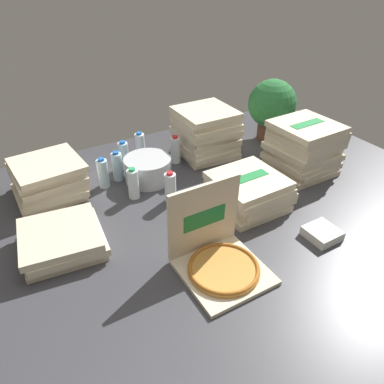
{
  "coord_description": "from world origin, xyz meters",
  "views": [
    {
      "loc": [
        -0.9,
        -1.36,
        1.26
      ],
      "look_at": [
        -0.05,
        0.1,
        0.14
      ],
      "focal_mm": 34.43,
      "sensor_mm": 36.0,
      "label": 1
    }
  ],
  "objects_px": {
    "water_bottle_3": "(133,184)",
    "water_bottle_5": "(103,173)",
    "open_pizza_box": "(218,256)",
    "water_bottle_6": "(117,166)",
    "pizza_stack_right_near": "(304,147)",
    "water_bottle_4": "(140,146)",
    "pizza_stack_right_far": "(206,133)",
    "potted_plant": "(272,106)",
    "pizza_stack_right_mid": "(249,191)",
    "water_bottle_1": "(170,188)",
    "water_bottle_0": "(175,150)",
    "water_bottle_2": "(124,155)",
    "pizza_stack_left_mid": "(62,240)",
    "napkin_pile": "(322,233)",
    "ice_bucket": "(148,169)",
    "pizza_stack_left_far": "(48,179)"
  },
  "relations": [
    {
      "from": "water_bottle_3",
      "to": "water_bottle_0",
      "type": "bearing_deg",
      "value": 31.98
    },
    {
      "from": "water_bottle_5",
      "to": "potted_plant",
      "type": "distance_m",
      "value": 1.37
    },
    {
      "from": "pizza_stack_left_far",
      "to": "water_bottle_6",
      "type": "distance_m",
      "value": 0.42
    },
    {
      "from": "pizza_stack_right_far",
      "to": "water_bottle_6",
      "type": "relative_size",
      "value": 2.11
    },
    {
      "from": "water_bottle_0",
      "to": "water_bottle_6",
      "type": "bearing_deg",
      "value": -177.68
    },
    {
      "from": "ice_bucket",
      "to": "water_bottle_4",
      "type": "distance_m",
      "value": 0.31
    },
    {
      "from": "ice_bucket",
      "to": "potted_plant",
      "type": "distance_m",
      "value": 1.1
    },
    {
      "from": "water_bottle_1",
      "to": "water_bottle_2",
      "type": "bearing_deg",
      "value": 99.59
    },
    {
      "from": "pizza_stack_right_near",
      "to": "water_bottle_5",
      "type": "relative_size",
      "value": 2.14
    },
    {
      "from": "ice_bucket",
      "to": "water_bottle_2",
      "type": "xyz_separation_m",
      "value": [
        -0.08,
        0.23,
        0.02
      ]
    },
    {
      "from": "pizza_stack_left_mid",
      "to": "water_bottle_5",
      "type": "distance_m",
      "value": 0.59
    },
    {
      "from": "water_bottle_2",
      "to": "water_bottle_5",
      "type": "xyz_separation_m",
      "value": [
        -0.2,
        -0.16,
        0.0
      ]
    },
    {
      "from": "pizza_stack_right_mid",
      "to": "water_bottle_3",
      "type": "height_order",
      "value": "water_bottle_3"
    },
    {
      "from": "pizza_stack_right_far",
      "to": "pizza_stack_right_mid",
      "type": "bearing_deg",
      "value": -100.16
    },
    {
      "from": "pizza_stack_right_mid",
      "to": "water_bottle_5",
      "type": "bearing_deg",
      "value": 136.86
    },
    {
      "from": "pizza_stack_right_near",
      "to": "water_bottle_4",
      "type": "bearing_deg",
      "value": 140.95
    },
    {
      "from": "pizza_stack_left_far",
      "to": "water_bottle_4",
      "type": "bearing_deg",
      "value": 13.93
    },
    {
      "from": "water_bottle_2",
      "to": "napkin_pile",
      "type": "relative_size",
      "value": 1.25
    },
    {
      "from": "potted_plant",
      "to": "water_bottle_0",
      "type": "bearing_deg",
      "value": 178.1
    },
    {
      "from": "water_bottle_0",
      "to": "potted_plant",
      "type": "distance_m",
      "value": 0.84
    },
    {
      "from": "pizza_stack_left_far",
      "to": "ice_bucket",
      "type": "height_order",
      "value": "pizza_stack_left_far"
    },
    {
      "from": "ice_bucket",
      "to": "napkin_pile",
      "type": "xyz_separation_m",
      "value": [
        0.54,
        -0.98,
        -0.05
      ]
    },
    {
      "from": "pizza_stack_right_far",
      "to": "water_bottle_6",
      "type": "height_order",
      "value": "pizza_stack_right_far"
    },
    {
      "from": "open_pizza_box",
      "to": "water_bottle_1",
      "type": "bearing_deg",
      "value": 84.23
    },
    {
      "from": "water_bottle_6",
      "to": "potted_plant",
      "type": "height_order",
      "value": "potted_plant"
    },
    {
      "from": "water_bottle_1",
      "to": "water_bottle_5",
      "type": "bearing_deg",
      "value": 128.68
    },
    {
      "from": "pizza_stack_right_near",
      "to": "water_bottle_4",
      "type": "relative_size",
      "value": 2.14
    },
    {
      "from": "water_bottle_3",
      "to": "water_bottle_5",
      "type": "xyz_separation_m",
      "value": [
        -0.11,
        0.21,
        0.0
      ]
    },
    {
      "from": "pizza_stack_right_near",
      "to": "water_bottle_0",
      "type": "xyz_separation_m",
      "value": [
        -0.68,
        0.52,
        -0.08
      ]
    },
    {
      "from": "water_bottle_1",
      "to": "water_bottle_5",
      "type": "xyz_separation_m",
      "value": [
        -0.29,
        0.36,
        0.0
      ]
    },
    {
      "from": "ice_bucket",
      "to": "water_bottle_1",
      "type": "bearing_deg",
      "value": -87.74
    },
    {
      "from": "water_bottle_2",
      "to": "water_bottle_4",
      "type": "bearing_deg",
      "value": 25.99
    },
    {
      "from": "open_pizza_box",
      "to": "water_bottle_5",
      "type": "distance_m",
      "value": 0.99
    },
    {
      "from": "open_pizza_box",
      "to": "water_bottle_2",
      "type": "xyz_separation_m",
      "value": [
        -0.03,
        1.12,
        0.02
      ]
    },
    {
      "from": "pizza_stack_left_mid",
      "to": "water_bottle_5",
      "type": "xyz_separation_m",
      "value": [
        0.37,
        0.46,
        0.04
      ]
    },
    {
      "from": "potted_plant",
      "to": "napkin_pile",
      "type": "xyz_separation_m",
      "value": [
        -0.54,
        -1.08,
        -0.24
      ]
    },
    {
      "from": "ice_bucket",
      "to": "pizza_stack_right_near",
      "type": "bearing_deg",
      "value": -23.11
    },
    {
      "from": "open_pizza_box",
      "to": "pizza_stack_right_far",
      "type": "height_order",
      "value": "open_pizza_box"
    },
    {
      "from": "water_bottle_3",
      "to": "pizza_stack_left_mid",
      "type": "bearing_deg",
      "value": -152.73
    },
    {
      "from": "water_bottle_0",
      "to": "water_bottle_1",
      "type": "xyz_separation_m",
      "value": [
        -0.25,
        -0.41,
        0.0
      ]
    },
    {
      "from": "water_bottle_0",
      "to": "water_bottle_3",
      "type": "height_order",
      "value": "same"
    },
    {
      "from": "potted_plant",
      "to": "napkin_pile",
      "type": "distance_m",
      "value": 1.23
    },
    {
      "from": "pizza_stack_right_far",
      "to": "pizza_stack_left_far",
      "type": "distance_m",
      "value": 1.1
    },
    {
      "from": "water_bottle_6",
      "to": "potted_plant",
      "type": "relative_size",
      "value": 0.43
    },
    {
      "from": "open_pizza_box",
      "to": "potted_plant",
      "type": "relative_size",
      "value": 0.85
    },
    {
      "from": "pizza_stack_left_mid",
      "to": "water_bottle_4",
      "type": "xyz_separation_m",
      "value": [
        0.72,
        0.69,
        0.04
      ]
    },
    {
      "from": "pizza_stack_right_far",
      "to": "napkin_pile",
      "type": "distance_m",
      "value": 1.11
    },
    {
      "from": "open_pizza_box",
      "to": "water_bottle_6",
      "type": "relative_size",
      "value": 1.98
    },
    {
      "from": "water_bottle_4",
      "to": "potted_plant",
      "type": "relative_size",
      "value": 0.43
    },
    {
      "from": "potted_plant",
      "to": "pizza_stack_left_mid",
      "type": "bearing_deg",
      "value": -164.22
    }
  ]
}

